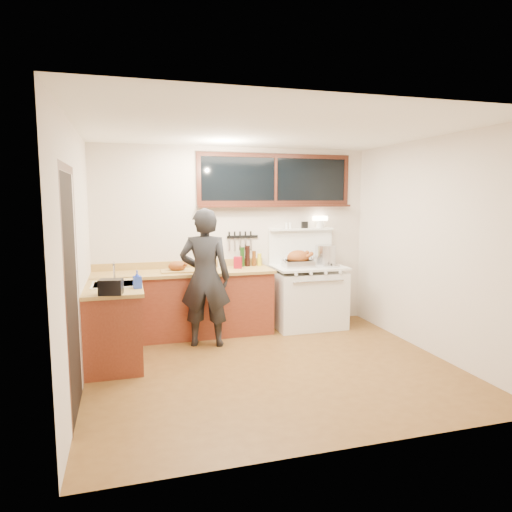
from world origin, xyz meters
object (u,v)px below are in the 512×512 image
object	(u,v)px
vintage_stove	(308,295)
man	(205,278)
cutting_board	(178,268)
roast_turkey	(298,260)

from	to	relation	value
vintage_stove	man	size ratio (longest dim) A/B	0.91
cutting_board	roast_turkey	xyz separation A→B (m)	(1.70, -0.07, 0.05)
cutting_board	roast_turkey	size ratio (longest dim) A/B	0.97
man	roast_turkey	distance (m)	1.46
vintage_stove	roast_turkey	distance (m)	0.56
man	vintage_stove	bearing A→B (deg)	15.48
vintage_stove	cutting_board	size ratio (longest dim) A/B	3.66
roast_turkey	man	bearing A→B (deg)	-165.01
vintage_stove	man	xyz separation A→B (m)	(-1.59, -0.44, 0.41)
cutting_board	man	bearing A→B (deg)	-56.82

